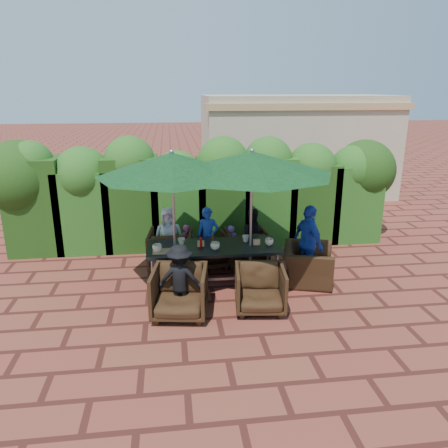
{
  "coord_description": "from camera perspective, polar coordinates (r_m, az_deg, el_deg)",
  "views": [
    {
      "loc": [
        -0.67,
        -7.1,
        3.4
      ],
      "look_at": [
        0.28,
        0.4,
        1.05
      ],
      "focal_mm": 35.0,
      "sensor_mm": 36.0,
      "label": 1
    }
  ],
  "objects": [
    {
      "name": "umbrella_right",
      "position": [
        7.36,
        3.66,
        7.95
      ],
      "size": [
        2.79,
        2.79,
        2.46
      ],
      "color": "gray",
      "rests_on": "ground"
    },
    {
      "name": "ketchup_bottle",
      "position": [
        7.64,
        -3.03,
        -2.39
      ],
      "size": [
        0.04,
        0.04,
        0.17
      ],
      "primitive_type": "cylinder",
      "color": "#B20C0A",
      "rests_on": "dining_table"
    },
    {
      "name": "hedge_wall",
      "position": [
        9.66,
        -3.91,
        4.85
      ],
      "size": [
        9.1,
        1.6,
        2.47
      ],
      "color": "#16330E",
      "rests_on": "ground"
    },
    {
      "name": "sauce_bottle",
      "position": [
        7.78,
        -1.49,
        -2.0
      ],
      "size": [
        0.04,
        0.04,
        0.17
      ],
      "primitive_type": "cylinder",
      "color": "#4C230C",
      "rests_on": "dining_table"
    },
    {
      "name": "cup_e",
      "position": [
        7.76,
        5.93,
        -2.33
      ],
      "size": [
        0.15,
        0.15,
        0.12
      ],
      "primitive_type": "imported",
      "color": "beige",
      "rests_on": "dining_table"
    },
    {
      "name": "number_block_left",
      "position": [
        7.68,
        -3.04,
        -2.56
      ],
      "size": [
        0.12,
        0.06,
        0.1
      ],
      "primitive_type": "cube",
      "color": "tan",
      "rests_on": "dining_table"
    },
    {
      "name": "adult_far_left",
      "position": [
        8.63,
        -7.22,
        -1.77
      ],
      "size": [
        0.62,
        0.4,
        1.21
      ],
      "primitive_type": "imported",
      "rotation": [
        0.0,
        0.0,
        0.07
      ],
      "color": "silver",
      "rests_on": "ground"
    },
    {
      "name": "chair_far_right",
      "position": [
        8.73,
        2.94,
        -2.82
      ],
      "size": [
        0.82,
        0.78,
        0.81
      ],
      "primitive_type": "imported",
      "rotation": [
        0.0,
        0.0,
        3.19
      ],
      "color": "black",
      "rests_on": "ground"
    },
    {
      "name": "adult_near_left",
      "position": [
        6.9,
        -5.76,
        -7.14
      ],
      "size": [
        0.77,
        0.45,
        1.12
      ],
      "primitive_type": "imported",
      "rotation": [
        0.0,
        0.0,
        2.96
      ],
      "color": "black",
      "rests_on": "ground"
    },
    {
      "name": "adult_far_right",
      "position": [
        8.71,
        3.94,
        -1.71
      ],
      "size": [
        0.57,
        0.37,
        1.15
      ],
      "primitive_type": "imported",
      "rotation": [
        0.0,
        0.0,
        0.06
      ],
      "color": "black",
      "rests_on": "ground"
    },
    {
      "name": "chair_end_right",
      "position": [
        8.12,
        10.92,
        -4.45
      ],
      "size": [
        0.92,
        1.15,
        0.87
      ],
      "primitive_type": "imported",
      "rotation": [
        0.0,
        0.0,
        1.27
      ],
      "color": "black",
      "rests_on": "ground"
    },
    {
      "name": "pedestrian_b",
      "position": [
        12.12,
        8.41,
        4.55
      ],
      "size": [
        0.83,
        0.62,
        1.54
      ],
      "primitive_type": "imported",
      "rotation": [
        0.0,
        0.0,
        3.39
      ],
      "color": "#D64B90",
      "rests_on": "ground"
    },
    {
      "name": "cup_b",
      "position": [
        7.77,
        -5.57,
        -2.28
      ],
      "size": [
        0.13,
        0.13,
        0.12
      ],
      "primitive_type": "imported",
      "color": "beige",
      "rests_on": "dining_table"
    },
    {
      "name": "child_left",
      "position": [
        8.85,
        -4.81,
        -2.62
      ],
      "size": [
        0.33,
        0.29,
        0.8
      ],
      "primitive_type": "imported",
      "rotation": [
        0.0,
        0.0,
        0.22
      ],
      "color": "#D64B90",
      "rests_on": "ground"
    },
    {
      "name": "number_block_right",
      "position": [
        7.76,
        4.28,
        -2.36
      ],
      "size": [
        0.12,
        0.06,
        0.1
      ],
      "primitive_type": "cube",
      "color": "tan",
      "rests_on": "dining_table"
    },
    {
      "name": "chair_far_mid",
      "position": [
        8.66,
        -2.06,
        -3.19
      ],
      "size": [
        0.82,
        0.78,
        0.75
      ],
      "primitive_type": "imported",
      "rotation": [
        0.0,
        0.0,
        3.3
      ],
      "color": "black",
      "rests_on": "ground"
    },
    {
      "name": "cup_a",
      "position": [
        7.5,
        -8.73,
        -3.11
      ],
      "size": [
        0.16,
        0.16,
        0.13
      ],
      "primitive_type": "imported",
      "color": "beige",
      "rests_on": "dining_table"
    },
    {
      "name": "adult_end_right",
      "position": [
        8.13,
        10.97,
        -2.42
      ],
      "size": [
        0.63,
        0.91,
        1.41
      ],
      "primitive_type": "imported",
      "rotation": [
        0.0,
        0.0,
        1.86
      ],
      "color": "#2145B6",
      "rests_on": "ground"
    },
    {
      "name": "dining_table",
      "position": [
        7.71,
        -1.36,
        -3.44
      ],
      "size": [
        2.33,
        0.9,
        0.75
      ],
      "color": "black",
      "rests_on": "ground"
    },
    {
      "name": "pedestrian_a",
      "position": [
        11.8,
        2.49,
        5.06
      ],
      "size": [
        1.76,
        1.39,
        1.81
      ],
      "primitive_type": "imported",
      "rotation": [
        0.0,
        0.0,
        2.6
      ],
      "color": "green",
      "rests_on": "ground"
    },
    {
      "name": "cup_d",
      "position": [
        7.9,
        2.83,
        -1.91
      ],
      "size": [
        0.13,
        0.13,
        0.12
      ],
      "primitive_type": "imported",
      "color": "beige",
      "rests_on": "dining_table"
    },
    {
      "name": "chair_near_left",
      "position": [
        6.84,
        -5.84,
        -8.59
      ],
      "size": [
        0.94,
        0.89,
        0.86
      ],
      "primitive_type": "imported",
      "rotation": [
        0.0,
        0.0,
        -0.15
      ],
      "color": "black",
      "rests_on": "ground"
    },
    {
      "name": "adult_far_mid",
      "position": [
        8.61,
        -2.13,
        -1.74
      ],
      "size": [
        0.46,
        0.38,
        1.2
      ],
      "primitive_type": "imported",
      "rotation": [
        0.0,
        0.0,
        -0.07
      ],
      "color": "#2145B6",
      "rests_on": "ground"
    },
    {
      "name": "ground",
      "position": [
        7.9,
        -1.66,
        -8.24
      ],
      "size": [
        80.0,
        80.0,
        0.0
      ],
      "primitive_type": "plane",
      "color": "maroon",
      "rests_on": "ground"
    },
    {
      "name": "chair_near_right",
      "position": [
        7.0,
        4.75,
        -8.18
      ],
      "size": [
        0.85,
        0.81,
        0.8
      ],
      "primitive_type": "imported",
      "rotation": [
        0.0,
        0.0,
        -0.12
      ],
      "color": "black",
      "rests_on": "ground"
    },
    {
      "name": "building",
      "position": [
        14.8,
        9.36,
        10.09
      ],
      "size": [
        6.2,
        3.08,
        3.2
      ],
      "color": "#C1AF8F",
      "rests_on": "ground"
    },
    {
      "name": "child_right",
      "position": [
        8.76,
        1.02,
        -2.76
      ],
      "size": [
        0.34,
        0.31,
        0.81
      ],
      "primitive_type": "imported",
      "rotation": [
        0.0,
        0.0,
        0.29
      ],
      "color": "#8E54B7",
      "rests_on": "ground"
    },
    {
      "name": "chair_far_left",
      "position": [
        8.59,
        -6.99,
        -3.11
      ],
      "size": [
        0.91,
        0.86,
        0.86
      ],
      "primitive_type": "imported",
      "rotation": [
        0.0,
        0.0,
        3.04
      ],
      "color": "black",
      "rests_on": "ground"
    },
    {
      "name": "pedestrian_c",
      "position": [
        12.41,
        11.31,
        4.81
      ],
      "size": [
        1.12,
        0.86,
        1.59
      ],
      "primitive_type": "imported",
      "rotation": [
        0.0,
        0.0,
        2.69
      ],
      "color": "gray",
      "rests_on": "ground"
    },
    {
      "name": "serving_tray",
      "position": [
        7.49,
        -7.96,
        -3.55
      ],
      "size": [
        0.35,
        0.25,
        0.02
      ],
      "primitive_type": "cube",
      "color": "tan",
      "rests_on": "dining_table"
    },
    {
      "name": "cup_c",
      "position": [
        7.51,
        -1.18,
        -2.88
      ],
      "size": [
        0.16,
        0.16,
        0.13
      ],
      "primitive_type": "imported",
      "color": "beige",
      "rests_on": "dining_table"
    },
    {
      "name": "umbrella_left",
      "position": [
        7.25,
        -6.81,
        7.72
      ],
      "size": [
        2.53,
        2.53,
        2.46
      ],
      "color": "gray",
      "rests_on": "ground"
    }
  ]
}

